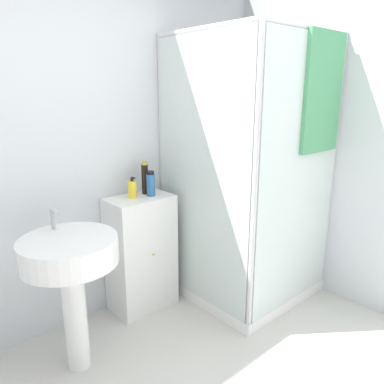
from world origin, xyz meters
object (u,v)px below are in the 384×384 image
Objects in this scene: sink at (70,266)px; soap_dispenser at (132,189)px; shampoo_bottle_blue at (151,184)px; shampoo_bottle_tall_black at (145,178)px.

soap_dispenser is at bearing 26.26° from sink.
shampoo_bottle_blue is (0.13, -0.05, 0.03)m from soap_dispenser.
shampoo_bottle_tall_black is at bearing 24.07° from sink.
shampoo_bottle_blue is (0.77, 0.27, 0.31)m from sink.
soap_dispenser is 0.14m from shampoo_bottle_blue.
shampoo_bottle_tall_black reaches higher than soap_dispenser.
sink is 5.22× the size of shampoo_bottle_blue.
soap_dispenser reaches higher than sink.
sink is at bearing -155.93° from shampoo_bottle_tall_black.
shampoo_bottle_blue reaches higher than sink.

